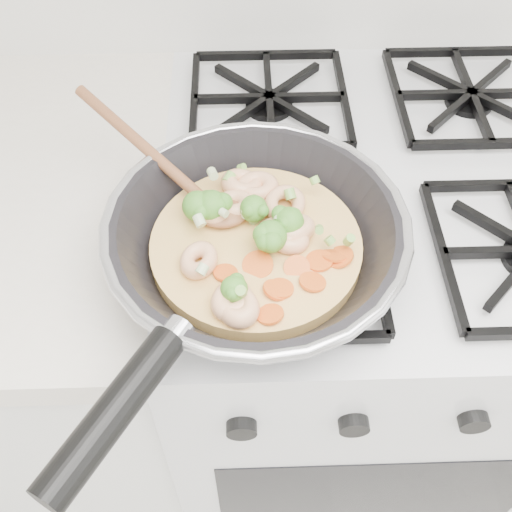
{
  "coord_description": "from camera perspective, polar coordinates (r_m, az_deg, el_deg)",
  "views": [
    {
      "loc": [
        -0.19,
        1.11,
        1.47
      ],
      "look_at": [
        -0.18,
        1.54,
        0.93
      ],
      "focal_mm": 42.64,
      "sensor_mm": 36.0,
      "label": 1
    }
  ],
  "objects": [
    {
      "name": "stove",
      "position": [
        1.19,
        8.52,
        -8.07
      ],
      "size": [
        0.6,
        0.6,
        0.92
      ],
      "color": "silver",
      "rests_on": "ground"
    },
    {
      "name": "skillet",
      "position": [
        0.67,
        -0.33,
        1.49
      ],
      "size": [
        0.38,
        0.5,
        0.1
      ],
      "rotation": [
        0.0,
        0.0,
        -0.29
      ],
      "color": "black",
      "rests_on": "stove"
    }
  ]
}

